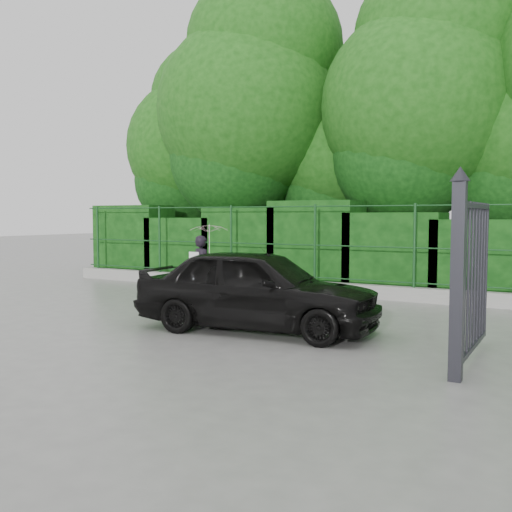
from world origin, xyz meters
The scene contains 8 objects.
ground centered at (0.00, 0.00, 0.00)m, with size 80.00×80.00×0.00m, color gray.
kerb centered at (0.00, 4.50, 0.15)m, with size 14.00×0.25×0.30m, color #9E9E99.
fence centered at (0.22, 4.50, 1.20)m, with size 14.13×0.06×1.80m.
hedge centered at (-0.20, 5.50, 0.98)m, with size 14.20×1.20×2.21m.
trees centered at (1.14, 7.74, 4.62)m, with size 17.10×6.15×8.08m.
gate centered at (4.60, -0.72, 1.19)m, with size 0.22×2.33×2.36m.
woman centered at (-1.20, 2.40, 1.10)m, with size 0.87×0.86×1.67m.
car centered at (1.32, 0.15, 0.67)m, with size 1.57×3.91×1.33m, color black.
Camera 1 is at (5.74, -7.68, 1.82)m, focal length 40.00 mm.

